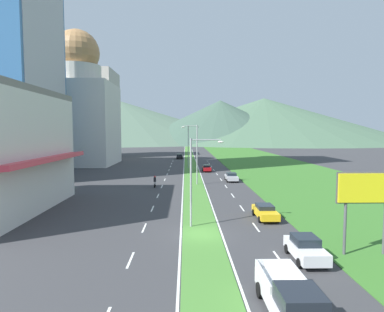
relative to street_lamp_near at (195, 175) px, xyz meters
name	(u,v)px	position (x,y,z in m)	size (l,w,h in m)	color
ground_plane	(201,234)	(0.47, -2.22, -4.76)	(600.00, 600.00, 0.00)	#38383A
grass_median	(190,164)	(0.47, 57.78, -4.73)	(3.20, 240.00, 0.06)	#477F33
grass_verge_right	(266,163)	(21.07, 57.78, -4.73)	(24.00, 240.00, 0.06)	#387028
lane_dash_left_2	(130,260)	(-4.63, -7.58, -4.76)	(0.16, 2.80, 0.01)	silver
lane_dash_left_3	(144,228)	(-4.63, -0.26, -4.76)	(0.16, 2.80, 0.01)	silver
lane_dash_left_4	(152,209)	(-4.63, 7.06, -4.76)	(0.16, 2.80, 0.01)	silver
lane_dash_left_5	(158,196)	(-4.63, 14.39, -4.76)	(0.16, 2.80, 0.01)	silver
lane_dash_left_6	(162,187)	(-4.63, 21.71, -4.76)	(0.16, 2.80, 0.01)	silver
lane_dash_left_7	(165,180)	(-4.63, 29.03, -4.76)	(0.16, 2.80, 0.01)	silver
lane_dash_left_8	(167,174)	(-4.63, 36.35, -4.76)	(0.16, 2.80, 0.01)	silver
lane_dash_left_9	(169,170)	(-4.63, 43.68, -4.76)	(0.16, 2.80, 0.01)	silver
lane_dash_left_10	(170,166)	(-4.63, 51.00, -4.76)	(0.16, 2.80, 0.01)	silver
lane_dash_left_11	(172,164)	(-4.63, 58.32, -4.76)	(0.16, 2.80, 0.01)	silver
lane_dash_left_12	(173,161)	(-4.63, 65.64, -4.76)	(0.16, 2.80, 0.01)	silver
lane_dash_right_2	(279,259)	(5.57, -7.58, -4.76)	(0.16, 2.80, 0.01)	silver
lane_dash_right_3	(256,227)	(5.57, -0.26, -4.76)	(0.16, 2.80, 0.01)	silver
lane_dash_right_4	(242,208)	(5.57, 7.06, -4.76)	(0.16, 2.80, 0.01)	silver
lane_dash_right_5	(233,195)	(5.57, 14.39, -4.76)	(0.16, 2.80, 0.01)	silver
lane_dash_right_6	(226,186)	(5.57, 21.71, -4.76)	(0.16, 2.80, 0.01)	silver
lane_dash_right_7	(221,180)	(5.57, 29.03, -4.76)	(0.16, 2.80, 0.01)	silver
lane_dash_right_8	(217,174)	(5.57, 36.35, -4.76)	(0.16, 2.80, 0.01)	silver
lane_dash_right_9	(214,170)	(5.57, 43.68, -4.76)	(0.16, 2.80, 0.01)	silver
lane_dash_right_10	(211,166)	(5.57, 51.00, -4.76)	(0.16, 2.80, 0.01)	silver
lane_dash_right_11	(209,163)	(5.57, 58.32, -4.76)	(0.16, 2.80, 0.01)	silver
lane_dash_right_12	(207,161)	(5.57, 65.64, -4.76)	(0.16, 2.80, 0.01)	silver
edge_line_median_left	(184,164)	(-1.28, 57.78, -4.76)	(0.16, 240.00, 0.01)	silver
edge_line_median_right	(197,164)	(2.22, 57.78, -4.76)	(0.16, 240.00, 0.01)	silver
domed_building	(79,109)	(-28.93, 56.89, 9.71)	(18.41, 18.41, 34.90)	silver
midrise_colored	(91,114)	(-33.23, 82.39, 9.76)	(16.80, 16.80, 29.05)	#B7B2A8
hill_far_left	(119,121)	(-60.38, 260.38, 13.16)	(237.16, 237.16, 35.85)	#516B56
hill_far_center	(220,122)	(25.74, 219.22, 11.39)	(138.07, 138.07, 32.30)	#3D5647
hill_far_right	(264,120)	(66.40, 248.75, 13.68)	(230.61, 230.61, 36.89)	#47664C
street_lamp_near	(195,175)	(0.00, 0.00, 0.00)	(3.09, 0.50, 8.14)	#99999E
street_lamp_mid	(195,151)	(0.75, 23.54, 0.80)	(2.62, 0.31, 9.78)	#99999E
street_lamp_far	(189,144)	(0.03, 47.15, 0.99)	(2.67, 0.36, 10.14)	#99999E
billboard_roadside	(367,193)	(11.77, -7.05, -0.32)	(4.23, 0.28, 5.93)	#4C4C51
car_0	(231,177)	(7.21, 27.22, -4.01)	(2.01, 4.61, 1.46)	#B2B2B7
car_1	(265,211)	(7.11, 2.63, -4.03)	(1.96, 4.51, 1.40)	yellow
car_2	(180,156)	(-2.78, 73.96, -4.01)	(2.03, 4.37, 1.50)	black
car_3	(207,168)	(3.75, 40.87, -4.02)	(1.86, 4.19, 1.43)	maroon
car_4	(306,248)	(7.31, -7.80, -3.95)	(1.97, 4.11, 1.62)	silver
pickup_truck_0	(290,298)	(4.01, -14.66, -3.78)	(2.18, 5.40, 2.00)	silver
motorcycle_rider	(155,182)	(-5.69, 21.27, -4.02)	(0.36, 2.00, 1.80)	black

